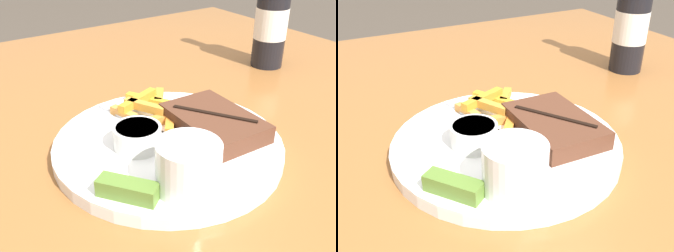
% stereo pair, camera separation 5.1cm
% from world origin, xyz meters
% --- Properties ---
extents(dining_table, '(1.26, 1.23, 0.75)m').
position_xyz_m(dining_table, '(0.00, 0.00, 0.67)').
color(dining_table, '#935B2D').
rests_on(dining_table, ground_plane).
extents(dinner_plate, '(0.30, 0.30, 0.02)m').
position_xyz_m(dinner_plate, '(0.00, 0.00, 0.75)').
color(dinner_plate, white).
rests_on(dinner_plate, dining_table).
extents(steak_portion, '(0.14, 0.10, 0.03)m').
position_xyz_m(steak_portion, '(0.02, 0.07, 0.78)').
color(steak_portion, '#512D1E').
rests_on(steak_portion, dinner_plate).
extents(fries_pile, '(0.14, 0.11, 0.02)m').
position_xyz_m(fries_pile, '(-0.07, 0.02, 0.77)').
color(fries_pile, '#CC7F33').
rests_on(fries_pile, dinner_plate).
extents(coleslaw_cup, '(0.07, 0.07, 0.06)m').
position_xyz_m(coleslaw_cup, '(0.10, -0.04, 0.80)').
color(coleslaw_cup, white).
rests_on(coleslaw_cup, dinner_plate).
extents(dipping_sauce_cup, '(0.06, 0.06, 0.03)m').
position_xyz_m(dipping_sauce_cup, '(-0.01, -0.04, 0.78)').
color(dipping_sauce_cup, silver).
rests_on(dipping_sauce_cup, dinner_plate).
extents(pickle_spear, '(0.07, 0.06, 0.02)m').
position_xyz_m(pickle_spear, '(0.07, -0.10, 0.77)').
color(pickle_spear, '#567A2D').
rests_on(pickle_spear, dinner_plate).
extents(fork_utensil, '(0.13, 0.04, 0.00)m').
position_xyz_m(fork_utensil, '(-0.08, -0.02, 0.77)').
color(fork_utensil, '#B7B7BC').
rests_on(fork_utensil, dinner_plate).
extents(knife_utensil, '(0.07, 0.16, 0.01)m').
position_xyz_m(knife_utensil, '(-0.00, 0.04, 0.77)').
color(knife_utensil, '#B7B7BC').
rests_on(knife_utensil, dinner_plate).
extents(beer_bottle, '(0.06, 0.06, 0.26)m').
position_xyz_m(beer_bottle, '(-0.15, 0.35, 0.84)').
color(beer_bottle, black).
rests_on(beer_bottle, dining_table).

